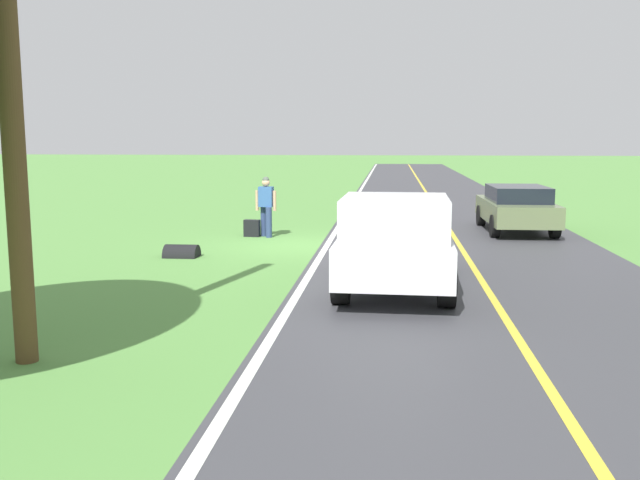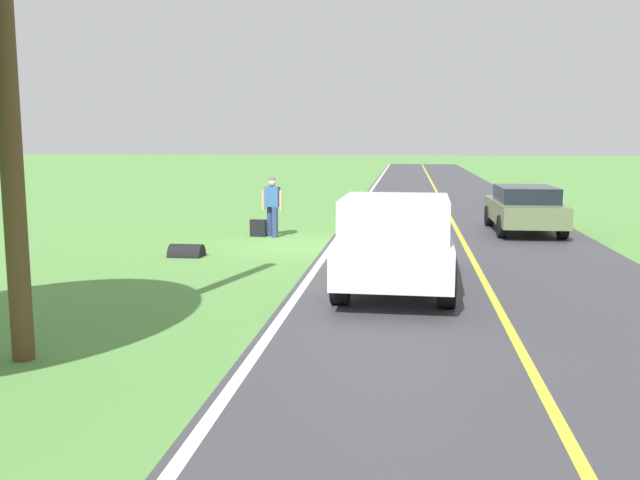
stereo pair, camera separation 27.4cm
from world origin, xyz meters
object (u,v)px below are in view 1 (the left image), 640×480
at_px(hitchhiker_walking, 266,203).
at_px(sedan_near_oncoming, 516,207).
at_px(suitcase_carried, 252,228).
at_px(pickup_truck_passing, 396,238).
at_px(utility_pole_roadside, 6,22).

height_order(hitchhiker_walking, sedan_near_oncoming, hitchhiker_walking).
bearing_deg(suitcase_carried, pickup_truck_passing, 37.50).
bearing_deg(utility_pole_roadside, sedan_near_oncoming, -122.13).
relative_size(hitchhiker_walking, suitcase_carried, 3.54).
bearing_deg(suitcase_carried, utility_pole_roadside, 2.42).
xyz_separation_m(suitcase_carried, pickup_truck_passing, (-4.12, 6.57, 0.72)).
xyz_separation_m(hitchhiker_walking, pickup_truck_passing, (-3.69, 6.61, -0.01)).
distance_m(hitchhiker_walking, pickup_truck_passing, 7.58).
distance_m(hitchhiker_walking, suitcase_carried, 0.85).
height_order(sedan_near_oncoming, utility_pole_roadside, utility_pole_roadside).
bearing_deg(hitchhiker_walking, sedan_near_oncoming, -165.79).
xyz_separation_m(suitcase_carried, utility_pole_roadside, (0.60, 11.52, 3.98)).
bearing_deg(pickup_truck_passing, hitchhiker_walking, -60.82).
bearing_deg(hitchhiker_walking, utility_pole_roadside, 84.91).
height_order(suitcase_carried, pickup_truck_passing, pickup_truck_passing).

